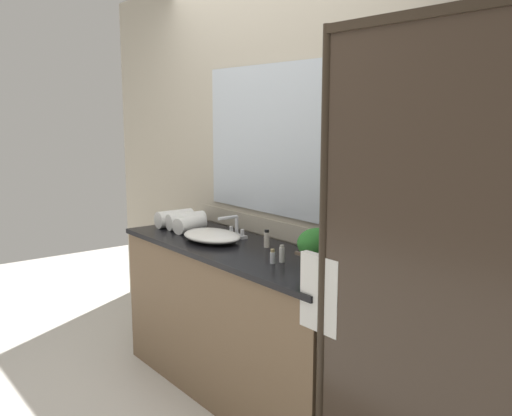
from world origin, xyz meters
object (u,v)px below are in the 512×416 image
(amenity_bottle_conditioner, at_px, (273,257))
(faucet, at_px, (235,229))
(potted_plant, at_px, (317,246))
(amenity_bottle_lotion, at_px, (282,254))
(amenity_bottle_body_wash, at_px, (267,239))
(rolled_towel_middle, at_px, (186,221))
(rolled_towel_near_edge, at_px, (175,218))
(rolled_towel_far_edge, at_px, (190,224))
(sink_basin, at_px, (212,236))

(amenity_bottle_conditioner, bearing_deg, faucet, 161.27)
(potted_plant, bearing_deg, amenity_bottle_lotion, -166.85)
(amenity_bottle_body_wash, distance_m, rolled_towel_middle, 0.75)
(amenity_bottle_lotion, relative_size, rolled_towel_near_edge, 0.36)
(potted_plant, distance_m, rolled_towel_far_edge, 1.15)
(rolled_towel_far_edge, bearing_deg, amenity_bottle_lotion, -0.80)
(amenity_bottle_lotion, bearing_deg, amenity_bottle_conditioner, -99.64)
(rolled_towel_middle, bearing_deg, amenity_bottle_lotion, -2.77)
(amenity_bottle_conditioner, xyz_separation_m, amenity_bottle_lotion, (0.01, 0.05, 0.01))
(faucet, relative_size, potted_plant, 0.82)
(rolled_towel_far_edge, bearing_deg, rolled_towel_near_edge, 176.52)
(amenity_bottle_conditioner, relative_size, rolled_towel_middle, 0.29)
(rolled_towel_near_edge, bearing_deg, amenity_bottle_conditioner, -4.05)
(faucet, relative_size, rolled_towel_far_edge, 0.78)
(amenity_bottle_lotion, distance_m, rolled_towel_far_edge, 0.94)
(rolled_towel_near_edge, height_order, rolled_towel_far_edge, rolled_towel_near_edge)
(amenity_bottle_lotion, height_order, rolled_towel_middle, rolled_towel_middle)
(amenity_bottle_conditioner, xyz_separation_m, rolled_towel_middle, (-1.04, 0.11, 0.02))
(amenity_bottle_conditioner, height_order, rolled_towel_middle, rolled_towel_middle)
(faucet, bearing_deg, rolled_towel_far_edge, -154.34)
(sink_basin, distance_m, faucet, 0.17)
(faucet, bearing_deg, amenity_bottle_body_wash, -2.51)
(amenity_bottle_conditioner, height_order, rolled_towel_near_edge, rolled_towel_near_edge)
(potted_plant, relative_size, amenity_bottle_conditioner, 2.73)
(faucet, xyz_separation_m, amenity_bottle_lotion, (0.64, -0.16, -0.00))
(rolled_towel_far_edge, bearing_deg, amenity_bottle_body_wash, 11.59)
(faucet, relative_size, rolled_towel_middle, 0.66)
(sink_basin, bearing_deg, amenity_bottle_body_wash, 25.43)
(faucet, xyz_separation_m, rolled_towel_near_edge, (-0.52, -0.13, 0.01))
(amenity_bottle_body_wash, distance_m, rolled_towel_far_edge, 0.65)
(sink_basin, relative_size, rolled_towel_near_edge, 1.64)
(potted_plant, height_order, rolled_towel_far_edge, potted_plant)
(faucet, distance_m, amenity_bottle_body_wash, 0.33)
(faucet, relative_size, amenity_bottle_lotion, 1.87)
(amenity_bottle_lotion, distance_m, rolled_towel_near_edge, 1.16)
(amenity_bottle_body_wash, bearing_deg, rolled_towel_middle, -172.91)
(faucet, relative_size, rolled_towel_near_edge, 0.66)
(potted_plant, relative_size, rolled_towel_middle, 0.81)
(sink_basin, height_order, rolled_towel_middle, rolled_towel_middle)
(amenity_bottle_lotion, height_order, rolled_towel_far_edge, rolled_towel_far_edge)
(sink_basin, height_order, amenity_bottle_body_wash, amenity_bottle_body_wash)
(rolled_towel_middle, distance_m, rolled_towel_far_edge, 0.12)
(amenity_bottle_conditioner, distance_m, amenity_bottle_lotion, 0.06)
(sink_basin, relative_size, amenity_bottle_conditioner, 5.53)
(sink_basin, xyz_separation_m, amenity_bottle_lotion, (0.64, 0.02, 0.01))
(rolled_towel_middle, bearing_deg, amenity_bottle_body_wash, 7.09)
(amenity_bottle_lotion, bearing_deg, potted_plant, 13.15)
(potted_plant, bearing_deg, amenity_bottle_body_wash, 169.65)
(potted_plant, bearing_deg, amenity_bottle_conditioner, -154.70)
(faucet, height_order, potted_plant, potted_plant)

